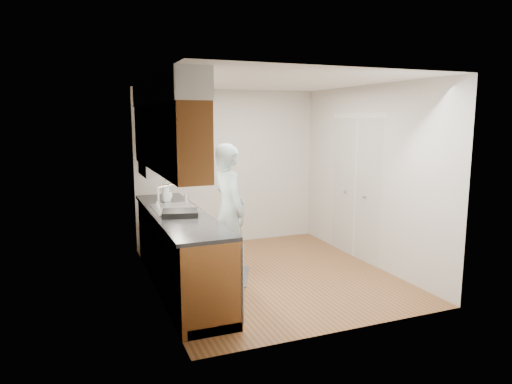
% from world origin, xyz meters
% --- Properties ---
extents(floor, '(3.50, 3.50, 0.00)m').
position_xyz_m(floor, '(0.00, 0.00, 0.00)').
color(floor, brown).
rests_on(floor, ground).
extents(ceiling, '(3.50, 3.50, 0.00)m').
position_xyz_m(ceiling, '(0.00, 0.00, 2.50)').
color(ceiling, white).
rests_on(ceiling, wall_left).
extents(wall_left, '(0.02, 3.50, 2.50)m').
position_xyz_m(wall_left, '(-1.50, 0.00, 1.25)').
color(wall_left, beige).
rests_on(wall_left, floor).
extents(wall_right, '(0.02, 3.50, 2.50)m').
position_xyz_m(wall_right, '(1.50, 0.00, 1.25)').
color(wall_right, beige).
rests_on(wall_right, floor).
extents(wall_back, '(3.00, 0.02, 2.50)m').
position_xyz_m(wall_back, '(0.00, 1.75, 1.25)').
color(wall_back, beige).
rests_on(wall_back, floor).
extents(counter, '(0.64, 2.80, 1.30)m').
position_xyz_m(counter, '(-1.20, -0.00, 0.49)').
color(counter, brown).
rests_on(counter, floor).
extents(upper_cabinets, '(0.47, 2.80, 1.21)m').
position_xyz_m(upper_cabinets, '(-1.33, 0.05, 1.95)').
color(upper_cabinets, brown).
rests_on(upper_cabinets, wall_left).
extents(closet_door, '(0.02, 1.22, 2.05)m').
position_xyz_m(closet_door, '(1.49, 0.30, 1.02)').
color(closet_door, white).
rests_on(closet_door, wall_right).
extents(floor_mat, '(0.75, 0.92, 0.02)m').
position_xyz_m(floor_mat, '(-0.53, 0.12, 0.01)').
color(floor_mat, '#5D5C5F').
rests_on(floor_mat, floor).
extents(person, '(0.53, 0.74, 1.95)m').
position_xyz_m(person, '(-0.53, 0.12, 0.99)').
color(person, '#9BB7BC').
rests_on(person, floor_mat).
extents(soap_bottle_a, '(0.13, 0.13, 0.29)m').
position_xyz_m(soap_bottle_a, '(-1.21, 0.78, 1.09)').
color(soap_bottle_a, silver).
rests_on(soap_bottle_a, counter).
extents(soap_bottle_b, '(0.10, 0.10, 0.19)m').
position_xyz_m(soap_bottle_b, '(-1.19, 0.76, 1.03)').
color(soap_bottle_b, silver).
rests_on(soap_bottle_b, counter).
extents(soap_bottle_c, '(0.20, 0.20, 0.19)m').
position_xyz_m(soap_bottle_c, '(-1.18, 0.84, 1.03)').
color(soap_bottle_c, silver).
rests_on(soap_bottle_c, counter).
extents(steel_can, '(0.07, 0.07, 0.12)m').
position_xyz_m(steel_can, '(-0.97, 0.56, 1.00)').
color(steel_can, '#A5A5AA').
rests_on(steel_can, counter).
extents(dish_rack, '(0.46, 0.42, 0.06)m').
position_xyz_m(dish_rack, '(-1.24, -0.23, 0.97)').
color(dish_rack, black).
rests_on(dish_rack, counter).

